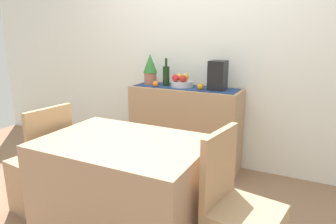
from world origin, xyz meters
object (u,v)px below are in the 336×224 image
Objects in this scene: chair_near_window at (43,179)px; fruit_bowl at (182,84)px; wine_bottle at (166,76)px; sideboard_console at (185,128)px; potted_plant at (150,68)px; coffee_maker at (218,76)px; dining_table at (125,190)px.

fruit_bowl is at bearing 62.43° from chair_near_window.
fruit_bowl is 1.61m from chair_near_window.
fruit_bowl is 0.20m from wine_bottle.
sideboard_console is 3.95× the size of wine_bottle.
chair_near_window is (-0.50, -1.30, -0.74)m from wine_bottle.
potted_plant is at bearing 180.00° from sideboard_console.
coffee_maker reaches higher than fruit_bowl.
dining_table is at bearing 0.14° from chair_near_window.
sideboard_console is 3.47× the size of potted_plant.
coffee_maker is (0.34, 0.00, 0.59)m from sideboard_console.
coffee_maker is at bearing 0.00° from potted_plant.
sideboard_console is 0.48m from fruit_bowl.
wine_bottle is at bearing 180.00° from sideboard_console.
sideboard_console is 1.04× the size of dining_table.
potted_plant is (-0.38, 0.00, 0.14)m from fruit_bowl.
fruit_bowl is 0.70× the size of potted_plant.
wine_bottle is 0.26× the size of dining_table.
wine_bottle is at bearing 180.00° from fruit_bowl.
coffee_maker is at bearing 50.65° from chair_near_window.
chair_near_window is at bearing -110.85° from wine_bottle.
wine_bottle is at bearing 180.00° from coffee_maker.
coffee_maker reaches higher than sideboard_console.
fruit_bowl is 0.41m from potted_plant.
fruit_bowl is at bearing 0.00° from potted_plant.
chair_near_window is (-0.83, -0.00, -0.10)m from dining_table.
wine_bottle is 0.88× the size of potted_plant.
wine_bottle is 0.21m from potted_plant.
wine_bottle reaches higher than fruit_bowl.
fruit_bowl is 0.40m from coffee_maker.
potted_plant reaches higher than sideboard_console.
fruit_bowl is 0.79× the size of wine_bottle.
sideboard_console is 0.60m from wine_bottle.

